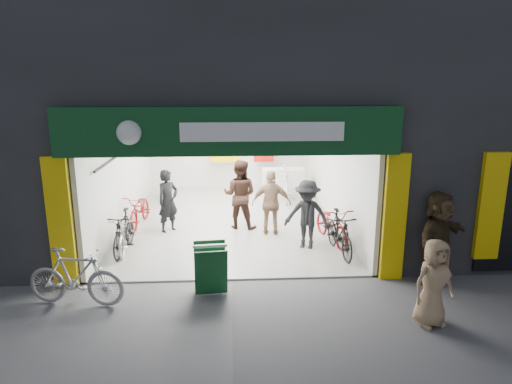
{
  "coord_description": "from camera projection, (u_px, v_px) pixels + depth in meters",
  "views": [
    {
      "loc": [
        0.0,
        -8.54,
        4.02
      ],
      "look_at": [
        0.58,
        1.5,
        1.47
      ],
      "focal_mm": 32.0,
      "sensor_mm": 36.0,
      "label": 1
    }
  ],
  "objects": [
    {
      "name": "ground",
      "position": [
        232.0,
        281.0,
        9.25
      ],
      "size": [
        60.0,
        60.0,
        0.0
      ],
      "primitive_type": "plane",
      "color": "#56565B",
      "rests_on": "ground"
    },
    {
      "name": "bike_right_back",
      "position": [
        285.0,
        183.0,
        15.07
      ],
      "size": [
        0.7,
        2.04,
        1.2
      ],
      "primitive_type": "imported",
      "rotation": [
        0.0,
        0.0,
        -0.07
      ],
      "color": "silver",
      "rests_on": "ground"
    },
    {
      "name": "bike_left_midfront",
      "position": [
        124.0,
        232.0,
        10.6
      ],
      "size": [
        0.56,
        1.71,
        1.01
      ],
      "primitive_type": "imported",
      "rotation": [
        0.0,
        0.0,
        -0.05
      ],
      "color": "black",
      "rests_on": "ground"
    },
    {
      "name": "bike_left_front",
      "position": [
        125.0,
        233.0,
        10.78
      ],
      "size": [
        0.73,
        1.72,
        0.88
      ],
      "primitive_type": "imported",
      "rotation": [
        0.0,
        0.0,
        0.09
      ],
      "color": "silver",
      "rests_on": "ground"
    },
    {
      "name": "bike_left_midback",
      "position": [
        140.0,
        210.0,
        12.54
      ],
      "size": [
        0.75,
        1.82,
        0.93
      ],
      "primitive_type": "imported",
      "rotation": [
        0.0,
        0.0,
        -0.08
      ],
      "color": "maroon",
      "rests_on": "ground"
    },
    {
      "name": "parked_bike",
      "position": [
        75.0,
        277.0,
        8.17
      ],
      "size": [
        1.86,
        0.83,
        1.08
      ],
      "primitive_type": "imported",
      "rotation": [
        0.0,
        0.0,
        1.39
      ],
      "color": "#A2A3A7",
      "rests_on": "ground"
    },
    {
      "name": "customer_b",
      "position": [
        240.0,
        195.0,
        12.22
      ],
      "size": [
        1.08,
        0.94,
        1.9
      ],
      "primitive_type": "imported",
      "rotation": [
        0.0,
        0.0,
        2.87
      ],
      "color": "#331E17",
      "rests_on": "ground"
    },
    {
      "name": "customer_d",
      "position": [
        271.0,
        203.0,
        11.7
      ],
      "size": [
        1.06,
        0.54,
        1.73
      ],
      "primitive_type": "imported",
      "rotation": [
        0.0,
        0.0,
        3.02
      ],
      "color": "#967157",
      "rests_on": "ground"
    },
    {
      "name": "pedestrian_far",
      "position": [
        437.0,
        238.0,
        8.96
      ],
      "size": [
        1.67,
        1.6,
        1.9
      ],
      "primitive_type": "imported",
      "rotation": [
        0.0,
        0.0,
        0.74
      ],
      "color": "#392B1A",
      "rests_on": "ground"
    },
    {
      "name": "bike_right_front",
      "position": [
        340.0,
        233.0,
        10.5
      ],
      "size": [
        0.64,
        1.76,
        1.03
      ],
      "primitive_type": "imported",
      "rotation": [
        0.0,
        0.0,
        0.09
      ],
      "color": "black",
      "rests_on": "ground"
    },
    {
      "name": "bike_left_back",
      "position": [
        162.0,
        187.0,
        14.99
      ],
      "size": [
        0.55,
        1.66,
        0.99
      ],
      "primitive_type": "imported",
      "rotation": [
        0.0,
        0.0,
        0.05
      ],
      "color": "silver",
      "rests_on": "ground"
    },
    {
      "name": "sandwich_board",
      "position": [
        211.0,
        267.0,
        8.62
      ],
      "size": [
        0.67,
        0.68,
        0.95
      ],
      "rotation": [
        0.0,
        0.0,
        0.1
      ],
      "color": "#11441F",
      "rests_on": "ground"
    },
    {
      "name": "customer_c",
      "position": [
        307.0,
        215.0,
        10.76
      ],
      "size": [
        1.25,
        1.01,
        1.69
      ],
      "primitive_type": "imported",
      "rotation": [
        0.0,
        0.0,
        -0.41
      ],
      "color": "black",
      "rests_on": "ground"
    },
    {
      "name": "building",
      "position": [
        261.0,
        66.0,
        13.07
      ],
      "size": [
        17.0,
        10.27,
        8.0
      ],
      "color": "#232326",
      "rests_on": "ground"
    },
    {
      "name": "pedestrian_near",
      "position": [
        433.0,
        283.0,
        7.46
      ],
      "size": [
        0.83,
        0.65,
        1.5
      ],
      "primitive_type": "imported",
      "rotation": [
        0.0,
        0.0,
        0.26
      ],
      "color": "#9A7C5A",
      "rests_on": "ground"
    },
    {
      "name": "bike_right_mid",
      "position": [
        332.0,
        224.0,
        11.3
      ],
      "size": [
        0.97,
        1.9,
        0.95
      ],
      "primitive_type": "imported",
      "rotation": [
        0.0,
        0.0,
        0.19
      ],
      "color": "maroon",
      "rests_on": "ground"
    },
    {
      "name": "customer_a",
      "position": [
        168.0,
        202.0,
        11.94
      ],
      "size": [
        0.73,
        0.72,
        1.69
      ],
      "primitive_type": "imported",
      "rotation": [
        0.0,
        0.0,
        0.77
      ],
      "color": "black",
      "rests_on": "ground"
    }
  ]
}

